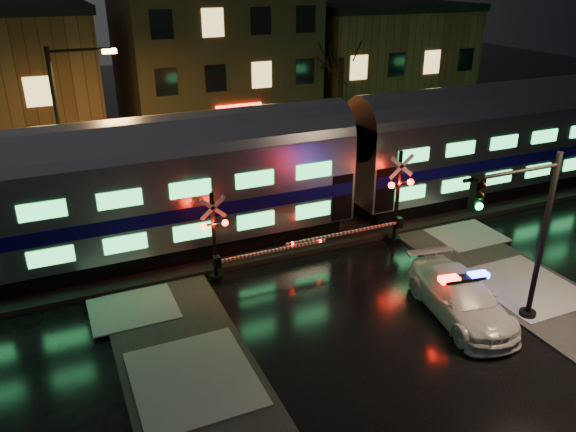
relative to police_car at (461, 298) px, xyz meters
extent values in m
plane|color=black|center=(-3.00, 3.40, -0.75)|extent=(120.00, 120.00, 0.00)
cube|color=black|center=(-3.00, 8.40, -0.63)|extent=(90.00, 4.20, 0.24)
cube|color=brown|center=(-1.00, 25.90, 5.00)|extent=(12.00, 11.00, 11.50)
cube|color=#543520|center=(12.00, 25.40, 3.50)|extent=(12.00, 10.00, 8.50)
cube|color=black|center=(-12.89, 8.40, -0.11)|extent=(24.00, 2.40, 0.80)
cube|color=#B7BAC1|center=(-12.89, 8.40, 2.19)|extent=(25.00, 3.05, 3.80)
cube|color=#0D096B|center=(-12.89, 8.40, 1.79)|extent=(24.75, 3.09, 0.55)
cube|color=#3FF273|center=(-12.89, 6.85, 1.04)|extent=(21.00, 0.05, 0.62)
cube|color=#3FF273|center=(-12.89, 6.85, 2.84)|extent=(21.00, 0.05, 0.62)
cylinder|color=#B7BAC1|center=(-12.89, 8.40, 3.89)|extent=(25.00, 3.05, 3.05)
cube|color=black|center=(13.11, 8.40, -0.11)|extent=(24.00, 2.40, 0.80)
cube|color=#B7BAC1|center=(13.11, 8.40, 2.19)|extent=(25.00, 3.05, 3.80)
cube|color=#0D096B|center=(13.11, 8.40, 1.79)|extent=(24.75, 3.09, 0.55)
cube|color=#3FF273|center=(13.11, 6.85, 1.04)|extent=(21.00, 0.05, 0.62)
cylinder|color=#B7BAC1|center=(13.11, 8.40, 3.89)|extent=(25.00, 3.05, 3.05)
imported|color=silver|center=(0.00, 0.00, -0.01)|extent=(2.88, 5.41, 1.49)
cube|color=black|center=(0.00, 0.00, 0.78)|extent=(1.60, 0.64, 0.10)
cube|color=#FF0C05|center=(-0.55, 0.09, 0.82)|extent=(0.73, 0.45, 0.17)
cube|color=#1426FF|center=(0.55, -0.09, 0.82)|extent=(0.73, 0.45, 0.17)
cylinder|color=black|center=(1.14, 5.80, -0.59)|extent=(0.54, 0.54, 0.32)
cylinder|color=black|center=(1.14, 5.80, 1.39)|extent=(0.17, 0.17, 4.30)
sphere|color=#FF0C05|center=(0.65, 5.62, 2.15)|extent=(0.28, 0.28, 0.28)
sphere|color=#FF0C05|center=(1.62, 5.62, 2.15)|extent=(0.28, 0.28, 0.28)
cube|color=white|center=(-1.55, 5.55, 0.37)|extent=(5.37, 0.10, 0.10)
cube|color=black|center=(1.14, 5.55, 0.37)|extent=(0.25, 0.30, 0.45)
cylinder|color=black|center=(-7.13, 5.80, -0.61)|extent=(0.47, 0.47, 0.28)
cylinder|color=black|center=(-7.13, 5.80, 1.11)|extent=(0.15, 0.15, 3.73)
sphere|color=#FF0C05|center=(-7.55, 5.62, 1.76)|extent=(0.24, 0.24, 0.24)
sphere|color=#FF0C05|center=(-6.71, 5.62, 1.76)|extent=(0.24, 0.24, 0.24)
cube|color=white|center=(-4.80, 5.55, 0.22)|extent=(4.66, 0.10, 0.10)
cube|color=black|center=(-7.13, 5.55, 0.22)|extent=(0.25, 0.30, 0.45)
cylinder|color=black|center=(2.08, -1.11, -0.60)|extent=(0.57, 0.57, 0.31)
cylinder|color=black|center=(2.08, -1.11, 2.30)|extent=(0.18, 0.18, 6.10)
cylinder|color=black|center=(0.25, -1.11, 4.94)|extent=(3.66, 0.12, 0.12)
cube|color=black|center=(-1.17, -1.26, 4.53)|extent=(0.33, 0.28, 1.02)
sphere|color=#0CFF3F|center=(-1.17, -1.42, 4.21)|extent=(0.22, 0.22, 0.22)
cylinder|color=black|center=(-11.77, 12.40, 3.46)|extent=(0.21, 0.21, 8.42)
cylinder|color=black|center=(-10.50, 12.40, 7.46)|extent=(2.53, 0.13, 0.13)
cube|color=orange|center=(-9.34, 12.40, 7.35)|extent=(0.58, 0.29, 0.19)
camera|label=1|loc=(-12.30, -12.89, 10.51)|focal=35.00mm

